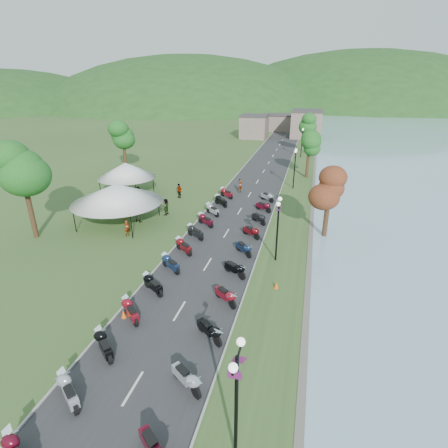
# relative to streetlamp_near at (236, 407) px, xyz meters

# --- Properties ---
(road) EXTENTS (7.00, 120.00, 0.02)m
(road) POSITION_rel_streetlamp_near_xyz_m (-5.26, 37.80, -2.49)
(road) COLOR #303033
(road) RESTS_ON ground
(hills_backdrop) EXTENTS (360.00, 120.00, 76.00)m
(hills_backdrop) POSITION_rel_streetlamp_near_xyz_m (-5.26, 197.80, -2.50)
(hills_backdrop) COLOR #285621
(hills_backdrop) RESTS_ON ground
(far_building) EXTENTS (18.00, 16.00, 5.00)m
(far_building) POSITION_rel_streetlamp_near_xyz_m (-7.26, 82.80, 0.00)
(far_building) COLOR gray
(far_building) RESTS_ON ground
(moto_row_left) EXTENTS (2.60, 34.81, 1.10)m
(moto_row_left) POSITION_rel_streetlamp_near_xyz_m (-7.68, 13.74, -1.95)
(moto_row_left) COLOR #331411
(moto_row_left) RESTS_ON ground
(moto_row_right) EXTENTS (2.60, 33.23, 1.10)m
(moto_row_right) POSITION_rel_streetlamp_near_xyz_m (-2.84, 14.49, -1.95)
(moto_row_right) COLOR #331411
(moto_row_right) RESTS_ON ground
(streetlamp_near) EXTENTS (1.40, 1.40, 5.00)m
(streetlamp_near) POSITION_rel_streetlamp_near_xyz_m (0.00, 0.00, 0.00)
(streetlamp_near) COLOR black
(streetlamp_near) RESTS_ON ground
(vendor_tent_main) EXTENTS (5.80, 5.80, 4.00)m
(vendor_tent_main) POSITION_rel_streetlamp_near_xyz_m (-16.05, 19.64, -0.50)
(vendor_tent_main) COLOR silver
(vendor_tent_main) RESTS_ON ground
(vendor_tent_side) EXTENTS (4.59, 4.59, 4.00)m
(vendor_tent_side) POSITION_rel_streetlamp_near_xyz_m (-19.67, 28.07, -0.50)
(vendor_tent_side) COLOR silver
(vendor_tent_side) RESTS_ON ground
(tree_park_left) EXTENTS (3.88, 3.88, 10.77)m
(tree_park_left) POSITION_rel_streetlamp_near_xyz_m (-21.78, 14.91, 2.88)
(tree_park_left) COLOR #267224
(tree_park_left) RESTS_ON ground
(tree_lakeside) EXTENTS (2.48, 2.48, 6.89)m
(tree_lakeside) POSITION_rel_streetlamp_near_xyz_m (3.50, 21.56, 0.95)
(tree_lakeside) COLOR #267224
(tree_lakeside) RESTS_ON ground
(pedestrian_a) EXTENTS (0.62, 0.71, 1.64)m
(pedestrian_a) POSITION_rel_streetlamp_near_xyz_m (-13.84, 17.11, -2.50)
(pedestrian_a) COLOR slate
(pedestrian_a) RESTS_ON ground
(pedestrian_b) EXTENTS (1.00, 0.70, 1.88)m
(pedestrian_b) POSITION_rel_streetlamp_near_xyz_m (-14.49, 20.48, -2.50)
(pedestrian_b) COLOR slate
(pedestrian_b) RESTS_ON ground
(pedestrian_c) EXTENTS (0.87, 1.05, 1.53)m
(pedestrian_c) POSITION_rel_streetlamp_near_xyz_m (-17.74, 26.92, -2.50)
(pedestrian_c) COLOR slate
(pedestrian_c) RESTS_ON ground
(traffic_cone_near) EXTENTS (0.32, 0.32, 0.51)m
(traffic_cone_near) POSITION_rel_streetlamp_near_xyz_m (-8.26, 6.37, -2.25)
(traffic_cone_near) COLOR #F2590C
(traffic_cone_near) RESTS_ON ground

